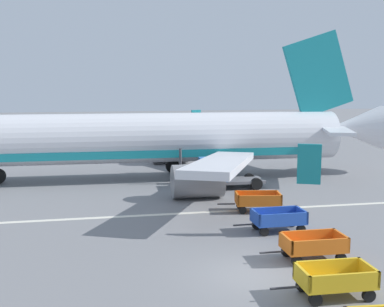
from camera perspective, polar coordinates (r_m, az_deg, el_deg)
ground_plane at (r=18.91m, az=7.22°, el=-14.11°), size 220.00×220.00×0.00m
apron_stripe at (r=27.20m, az=1.21°, el=-7.01°), size 120.00×0.36×0.01m
airplane at (r=36.26m, az=-4.21°, el=1.74°), size 37.57×30.29×11.34m
baggage_cart_second_in_row at (r=17.50m, az=16.60°, el=-14.17°), size 3.57×1.47×1.07m
baggage_cart_third_in_row at (r=20.63m, az=14.19°, el=-10.58°), size 3.56×1.43×1.07m
baggage_cart_fourth_in_row at (r=24.06m, az=10.21°, el=-7.71°), size 3.56×1.43×1.07m
baggage_cart_far_end at (r=27.55m, az=7.80°, el=-5.60°), size 3.62×1.78×1.07m
service_truck_beside_carts at (r=33.18m, az=3.32°, el=-2.28°), size 4.42×2.09×2.10m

